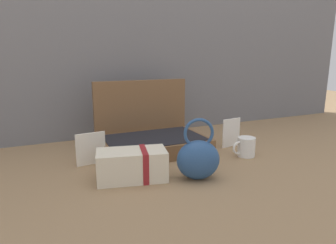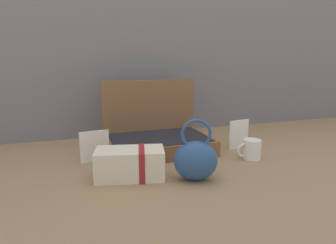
# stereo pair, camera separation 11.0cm
# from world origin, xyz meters

# --- Properties ---
(ground_plane) EXTENTS (6.00, 6.00, 0.00)m
(ground_plane) POSITION_xyz_m (0.00, 0.00, 0.00)
(ground_plane) COLOR #8C6D4C
(back_wall) EXTENTS (3.20, 0.06, 1.40)m
(back_wall) POSITION_xyz_m (0.00, 0.58, 0.70)
(back_wall) COLOR slate
(back_wall) RESTS_ON ground_plane
(open_suitcase) EXTENTS (0.46, 0.32, 0.31)m
(open_suitcase) POSITION_xyz_m (0.06, 0.24, 0.07)
(open_suitcase) COLOR brown
(open_suitcase) RESTS_ON ground_plane
(teal_pouch_handbag) EXTENTS (0.17, 0.14, 0.22)m
(teal_pouch_handbag) POSITION_xyz_m (0.09, -0.14, 0.08)
(teal_pouch_handbag) COLOR #284C7F
(teal_pouch_handbag) RESTS_ON ground_plane
(cream_toiletry_bag) EXTENTS (0.26, 0.17, 0.11)m
(cream_toiletry_bag) POSITION_xyz_m (-0.12, -0.05, 0.05)
(cream_toiletry_bag) COLOR beige
(cream_toiletry_bag) RESTS_ON ground_plane
(coffee_mug) EXTENTS (0.11, 0.08, 0.08)m
(coffee_mug) POSITION_xyz_m (0.40, -0.01, 0.04)
(coffee_mug) COLOR white
(coffee_mug) RESTS_ON ground_plane
(info_card_left) EXTENTS (0.12, 0.02, 0.13)m
(info_card_left) POSITION_xyz_m (-0.23, 0.16, 0.07)
(info_card_left) COLOR white
(info_card_left) RESTS_ON ground_plane
(poster_card_right) EXTENTS (0.10, 0.02, 0.14)m
(poster_card_right) POSITION_xyz_m (0.43, 0.13, 0.07)
(poster_card_right) COLOR white
(poster_card_right) RESTS_ON ground_plane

